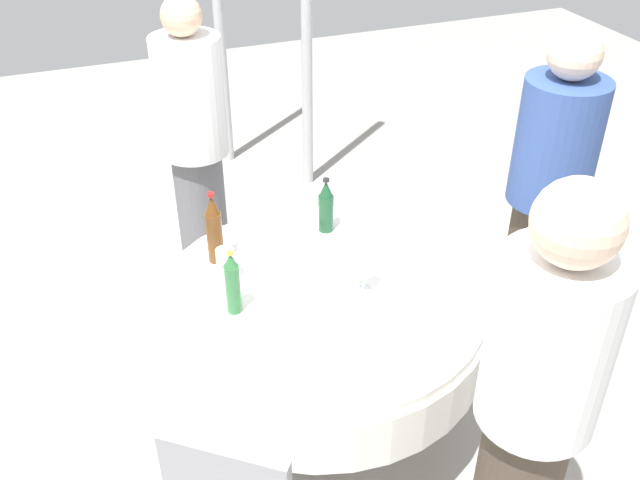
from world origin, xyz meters
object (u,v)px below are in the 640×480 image
object	(u,v)px
plate_west	(265,338)
person_north	(544,208)
bottle_dark_green_north	(326,207)
person_rear	(195,147)
plate_mid	(433,321)
plate_south	(314,282)
bottle_brown_outer	(214,230)
wine_glass_east	(225,258)
bottle_green_rear	(233,284)
person_outer	(531,419)
dining_table	(320,321)
wine_glass_right	(364,266)

from	to	relation	value
plate_west	person_north	distance (m)	1.36
bottle_dark_green_north	plate_west	bearing A→B (deg)	-38.02
plate_west	person_north	world-z (taller)	person_north
person_north	person_rear	xyz separation A→B (m)	(-1.18, -1.26, -0.03)
plate_mid	person_north	xyz separation A→B (m)	(-0.37, 0.73, 0.12)
plate_south	bottle_brown_outer	bearing A→B (deg)	-132.52
bottle_brown_outer	person_north	distance (m)	1.41
wine_glass_east	person_rear	bearing A→B (deg)	173.83
wine_glass_east	plate_mid	distance (m)	0.84
bottle_green_rear	person_rear	world-z (taller)	person_rear
bottle_dark_green_north	person_outer	distance (m)	1.36
plate_mid	person_outer	distance (m)	0.64
plate_west	person_rear	xyz separation A→B (m)	(-1.42, 0.07, 0.09)
bottle_green_rear	plate_south	size ratio (longest dim) A/B	1.18
bottle_brown_outer	plate_mid	size ratio (longest dim) A/B	1.48
dining_table	person_rear	distance (m)	1.27
bottle_dark_green_north	plate_mid	xyz separation A→B (m)	(0.73, 0.14, -0.11)
dining_table	plate_mid	xyz separation A→B (m)	(0.32, 0.32, 0.16)
person_rear	dining_table	bearing A→B (deg)	-90.00
bottle_dark_green_north	plate_mid	distance (m)	0.75
bottle_brown_outer	wine_glass_east	bearing A→B (deg)	1.36
person_north	dining_table	bearing A→B (deg)	-90.00
dining_table	person_rear	xyz separation A→B (m)	(-1.23, -0.21, 0.24)
plate_west	dining_table	bearing A→B (deg)	123.59
person_rear	wine_glass_right	bearing A→B (deg)	-83.17
wine_glass_right	plate_south	bearing A→B (deg)	-121.30
plate_south	person_rear	xyz separation A→B (m)	(-1.17, -0.21, 0.09)
plate_west	bottle_brown_outer	bearing A→B (deg)	-175.73
bottle_green_rear	plate_west	bearing A→B (deg)	16.47
bottle_green_rear	plate_mid	world-z (taller)	bottle_green_rear
bottle_dark_green_north	bottle_green_rear	xyz separation A→B (m)	(0.40, -0.53, 0.01)
dining_table	wine_glass_right	size ratio (longest dim) A/B	8.35
plate_south	plate_mid	size ratio (longest dim) A/B	1.06
bottle_dark_green_north	wine_glass_right	size ratio (longest dim) A/B	1.62
wine_glass_right	person_outer	size ratio (longest dim) A/B	0.09
bottle_brown_outer	wine_glass_east	world-z (taller)	bottle_brown_outer
dining_table	plate_south	bearing A→B (deg)	-176.68
plate_mid	person_rear	distance (m)	1.64
dining_table	bottle_green_rear	xyz separation A→B (m)	(-0.01, -0.34, 0.28)
wine_glass_right	person_rear	distance (m)	1.32
wine_glass_east	wine_glass_right	bearing A→B (deg)	63.13
plate_west	plate_mid	world-z (taller)	same
plate_west	person_rear	world-z (taller)	person_rear
person_outer	bottle_brown_outer	bearing A→B (deg)	-81.89
plate_south	bottle_dark_green_north	bearing A→B (deg)	151.63
bottle_green_rear	person_outer	world-z (taller)	person_outer
plate_south	plate_west	world-z (taller)	same
bottle_dark_green_north	bottle_green_rear	distance (m)	0.66
bottle_dark_green_north	bottle_green_rear	size ratio (longest dim) A/B	0.95
bottle_green_rear	plate_mid	xyz separation A→B (m)	(0.33, 0.66, -0.12)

